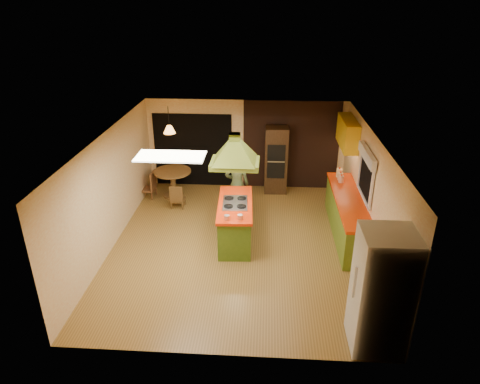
# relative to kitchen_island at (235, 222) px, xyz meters

# --- Properties ---
(ground) EXTENTS (6.50, 6.50, 0.00)m
(ground) POSITION_rel_kitchen_island_xyz_m (0.08, -0.18, -0.47)
(ground) COLOR olive
(ground) RESTS_ON ground
(room_walls) EXTENTS (5.50, 6.50, 6.50)m
(room_walls) POSITION_rel_kitchen_island_xyz_m (0.08, -0.18, 0.78)
(room_walls) COLOR beige
(room_walls) RESTS_ON ground
(ceiling_plane) EXTENTS (6.50, 6.50, 0.00)m
(ceiling_plane) POSITION_rel_kitchen_island_xyz_m (0.08, -0.18, 2.03)
(ceiling_plane) COLOR silver
(ceiling_plane) RESTS_ON room_walls
(brick_panel) EXTENTS (2.64, 0.03, 2.50)m
(brick_panel) POSITION_rel_kitchen_island_xyz_m (1.33, 3.05, 0.78)
(brick_panel) COLOR #381E14
(brick_panel) RESTS_ON ground
(nook_opening) EXTENTS (2.20, 0.03, 2.10)m
(nook_opening) POSITION_rel_kitchen_island_xyz_m (-1.42, 3.05, 0.58)
(nook_opening) COLOR black
(nook_opening) RESTS_ON ground
(right_counter) EXTENTS (0.62, 3.05, 0.92)m
(right_counter) POSITION_rel_kitchen_island_xyz_m (2.53, 0.42, -0.01)
(right_counter) COLOR olive
(right_counter) RESTS_ON ground
(upper_cabinets) EXTENTS (0.34, 1.40, 0.70)m
(upper_cabinets) POSITION_rel_kitchen_island_xyz_m (2.65, 2.02, 1.48)
(upper_cabinets) COLOR yellow
(upper_cabinets) RESTS_ON room_walls
(window_right) EXTENTS (0.12, 1.35, 1.06)m
(window_right) POSITION_rel_kitchen_island_xyz_m (2.77, 0.22, 1.30)
(window_right) COLOR black
(window_right) RESTS_ON room_walls
(fluor_panel) EXTENTS (1.20, 0.60, 0.03)m
(fluor_panel) POSITION_rel_kitchen_island_xyz_m (-1.02, -1.38, 2.02)
(fluor_panel) COLOR white
(fluor_panel) RESTS_ON ceiling_plane
(kitchen_island) EXTENTS (0.83, 1.88, 0.94)m
(kitchen_island) POSITION_rel_kitchen_island_xyz_m (0.00, 0.00, 0.00)
(kitchen_island) COLOR #4D6E1B
(kitchen_island) RESTS_ON ground
(range_hood) EXTENTS (1.02, 0.74, 0.79)m
(range_hood) POSITION_rel_kitchen_island_xyz_m (-0.00, 0.00, 1.78)
(range_hood) COLOR #5E6D1B
(range_hood) RESTS_ON ceiling_plane
(man) EXTENTS (0.61, 0.41, 1.62)m
(man) POSITION_rel_kitchen_island_xyz_m (-0.05, 1.27, 0.34)
(man) COLOR #444F2A
(man) RESTS_ON ground
(refrigerator) EXTENTS (0.83, 0.78, 2.01)m
(refrigerator) POSITION_rel_kitchen_island_xyz_m (2.45, -3.00, 0.54)
(refrigerator) COLOR silver
(refrigerator) RESTS_ON ground
(wall_oven) EXTENTS (0.63, 0.61, 1.86)m
(wall_oven) POSITION_rel_kitchen_island_xyz_m (0.92, 2.77, 0.46)
(wall_oven) COLOR #432B15
(wall_oven) RESTS_ON ground
(dining_table) EXTENTS (1.00, 1.00, 0.75)m
(dining_table) POSITION_rel_kitchen_island_xyz_m (-1.86, 2.21, 0.06)
(dining_table) COLOR brown
(dining_table) RESTS_ON ground
(chair_left) EXTENTS (0.44, 0.44, 0.74)m
(chair_left) POSITION_rel_kitchen_island_xyz_m (-2.56, 2.11, -0.10)
(chair_left) COLOR brown
(chair_left) RESTS_ON ground
(chair_near) EXTENTS (0.36, 0.36, 0.65)m
(chair_near) POSITION_rel_kitchen_island_xyz_m (-1.61, 1.56, -0.14)
(chair_near) COLOR brown
(chair_near) RESTS_ON ground
(pendant_lamp) EXTENTS (0.36, 0.36, 0.20)m
(pendant_lamp) POSITION_rel_kitchen_island_xyz_m (-1.86, 2.21, 1.43)
(pendant_lamp) COLOR #FF9E3F
(pendant_lamp) RESTS_ON ceiling_plane
(canister_large) EXTENTS (0.19, 0.19, 0.21)m
(canister_large) POSITION_rel_kitchen_island_xyz_m (2.48, 1.66, 0.56)
(canister_large) COLOR #FBF3CA
(canister_large) RESTS_ON right_counter
(canister_medium) EXTENTS (0.14, 0.14, 0.18)m
(canister_medium) POSITION_rel_kitchen_island_xyz_m (2.48, 1.48, 0.54)
(canister_medium) COLOR beige
(canister_medium) RESTS_ON right_counter
(canister_small) EXTENTS (0.13, 0.13, 0.17)m
(canister_small) POSITION_rel_kitchen_island_xyz_m (2.48, 1.32, 0.54)
(canister_small) COLOR beige
(canister_small) RESTS_ON right_counter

